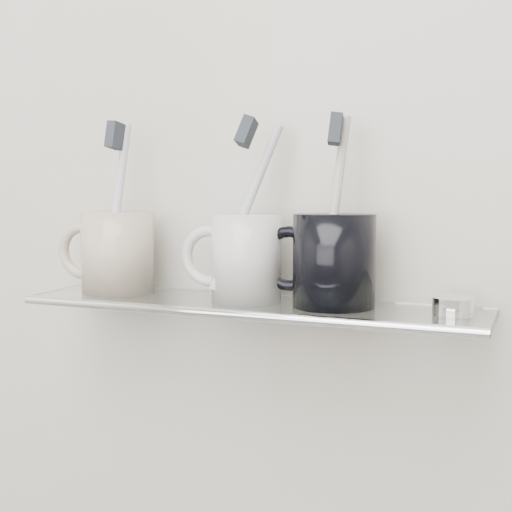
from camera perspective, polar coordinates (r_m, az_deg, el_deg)
The scene contains 18 objects.
wall_back at distance 0.81m, azimuth 1.19°, elevation 7.47°, with size 2.50×2.50×0.00m, color beige.
shelf_glass at distance 0.77m, azimuth -0.48°, elevation -3.98°, with size 0.50×0.12×0.01m, color silver.
shelf_rail at distance 0.72m, azimuth -2.20°, elevation -4.68°, with size 0.01×0.01×0.50m, color silver.
bracket_left at distance 0.91m, azimuth -11.69°, elevation -3.28°, with size 0.02×0.02×0.03m, color silver.
bracket_right at distance 0.76m, azimuth 15.73°, elevation -5.09°, with size 0.02×0.02×0.03m, color silver.
mug_left at distance 0.84m, azimuth -11.00°, elevation 0.27°, with size 0.08×0.08×0.09m, color beige.
mug_left_handle at distance 0.87m, azimuth -13.65°, elevation 0.38°, with size 0.07×0.07×0.01m, color beige.
toothbrush_left at distance 0.84m, azimuth -11.07°, elevation 3.97°, with size 0.01×0.01×0.19m, color silver.
bristles_left at distance 0.84m, azimuth -11.18°, elevation 9.43°, with size 0.01×0.02×0.03m, color #262A32.
mug_center at distance 0.77m, azimuth -0.77°, elevation -0.15°, with size 0.08×0.08×0.09m, color silver.
mug_center_handle at distance 0.78m, azimuth -3.72°, elevation -0.03°, with size 0.07×0.07×0.01m, color silver.
toothbrush_center at distance 0.76m, azimuth -0.77°, elevation 3.91°, with size 0.01×0.01×0.19m, color #ABB6BC.
bristles_center at distance 0.76m, azimuth -0.78°, elevation 9.91°, with size 0.01×0.02×0.03m, color #262A32.
mug_right at distance 0.73m, azimuth 6.26°, elevation -0.37°, with size 0.08×0.08×0.10m, color black.
mug_right_handle at distance 0.75m, azimuth 2.69°, elevation -0.22°, with size 0.07×0.07×0.01m, color black.
toothbrush_right at distance 0.73m, azimuth 6.30°, elevation 3.79°, with size 0.01×0.01×0.19m, color #C1AFA7.
bristles_right at distance 0.73m, azimuth 6.37°, elevation 10.06°, with size 0.01×0.02×0.03m, color #262A32.
chrome_cap at distance 0.72m, azimuth 15.50°, elevation -3.86°, with size 0.04×0.04×0.02m, color silver.
Camera 1 is at (0.29, 0.34, 1.23)m, focal length 50.00 mm.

